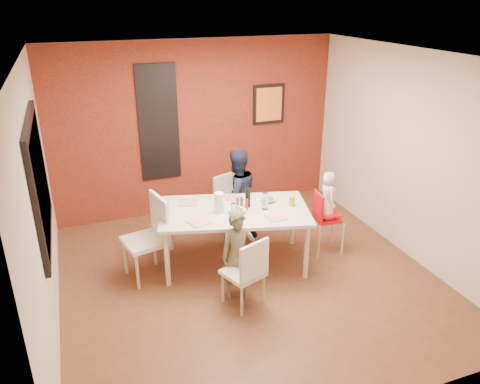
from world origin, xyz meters
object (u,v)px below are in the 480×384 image
object	(u,v)px
child_near	(238,256)
child_far	(237,195)
chair_near	(248,270)
wine_bottle	(248,198)
toddler	(328,195)
high_chair	(325,216)
chair_left	(151,233)
dining_table	(235,215)
chair_far	(229,201)
paper_towel_roll	(219,203)

from	to	relation	value
child_near	child_far	xyz separation A→B (m)	(0.47, 1.36, 0.13)
chair_near	wine_bottle	distance (m)	1.11
child_far	wine_bottle	bearing A→B (deg)	70.79
wine_bottle	toddler	bearing A→B (deg)	-8.29
high_chair	wine_bottle	distance (m)	1.13
chair_left	child_near	size ratio (longest dim) A/B	0.97
child_far	chair_left	bearing A→B (deg)	10.22
dining_table	chair_near	xyz separation A→B (m)	(-0.18, -0.93, -0.23)
dining_table	high_chair	bearing A→B (deg)	-5.87
child_near	child_far	distance (m)	1.44
chair_far	chair_left	bearing A→B (deg)	-169.93
chair_far	child_far	distance (m)	0.30
paper_towel_roll	wine_bottle	bearing A→B (deg)	5.82
dining_table	child_far	world-z (taller)	child_far
chair_left	toddler	xyz separation A→B (m)	(2.31, -0.24, 0.26)
high_chair	dining_table	bearing A→B (deg)	91.20
chair_near	chair_far	xyz separation A→B (m)	(0.42, 1.82, 0.01)
child_near	paper_towel_roll	bearing A→B (deg)	102.64
dining_table	chair_far	xyz separation A→B (m)	(0.24, 0.89, -0.22)
chair_far	child_far	xyz separation A→B (m)	(0.03, -0.23, 0.18)
child_near	wine_bottle	size ratio (longest dim) A/B	4.22
chair_near	wine_bottle	bearing A→B (deg)	-132.10
child_near	wine_bottle	world-z (taller)	child_near
chair_left	child_far	world-z (taller)	child_far
dining_table	chair_left	xyz separation A→B (m)	(-1.05, 0.11, -0.12)
dining_table	high_chair	distance (m)	1.26
child_near	toddler	bearing A→B (deg)	33.61
chair_near	high_chair	bearing A→B (deg)	-171.55
chair_far	dining_table	bearing A→B (deg)	-126.04
chair_left	child_near	world-z (taller)	child_near
chair_far	wine_bottle	bearing A→B (deg)	-114.30
dining_table	chair_near	size ratio (longest dim) A/B	2.39
toddler	paper_towel_roll	xyz separation A→B (m)	(-1.47, 0.12, 0.07)
high_chair	child_far	world-z (taller)	child_far
dining_table	chair_far	bearing A→B (deg)	75.06
high_chair	wine_bottle	world-z (taller)	wine_bottle
chair_left	paper_towel_roll	world-z (taller)	chair_left
chair_near	toddler	bearing A→B (deg)	-172.06
chair_left	wine_bottle	xyz separation A→B (m)	(1.24, -0.09, 0.32)
high_chair	paper_towel_roll	xyz separation A→B (m)	(-1.45, 0.11, 0.38)
chair_far	wine_bottle	distance (m)	0.96
dining_table	chair_far	size ratio (longest dim) A/B	2.37
chair_far	paper_towel_roll	size ratio (longest dim) A/B	3.28
high_chair	chair_far	bearing A→B (deg)	51.79
chair_near	chair_left	world-z (taller)	chair_left
high_chair	child_near	bearing A→B (deg)	118.63
toddler	high_chair	bearing A→B (deg)	84.58
child_near	paper_towel_roll	distance (m)	0.78
child_near	child_far	world-z (taller)	child_far
dining_table	chair_left	bearing A→B (deg)	174.02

